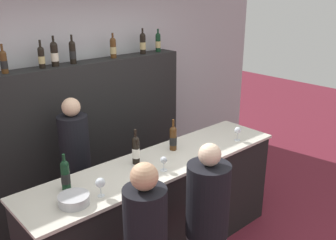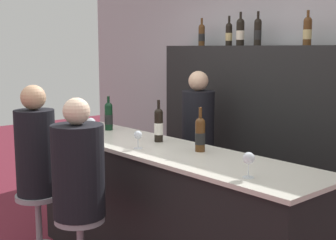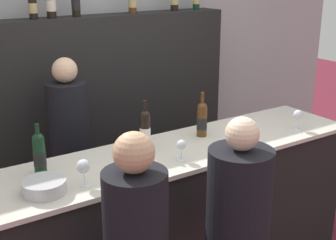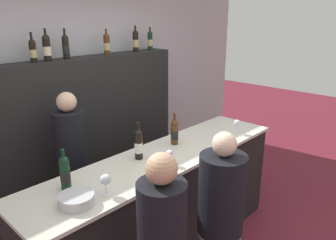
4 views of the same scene
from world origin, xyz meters
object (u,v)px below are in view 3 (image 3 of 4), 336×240
at_px(wine_bottle_counter_1, 145,130).
at_px(wine_glass_0, 83,167).
at_px(wine_glass_1, 182,146).
at_px(wine_bottle_backbar_2, 51,1).
at_px(wine_bottle_counter_0, 39,153).
at_px(guest_seated_left, 136,229).
at_px(wine_glass_2, 298,115).
at_px(wine_bottle_backbar_1, 33,4).
at_px(wine_bottle_counter_2, 202,119).
at_px(guest_seated_right, 239,199).
at_px(wine_bottle_backbar_3, 76,1).
at_px(metal_bowl, 44,187).
at_px(bartender, 71,165).

xyz_separation_m(wine_bottle_counter_1, wine_glass_0, (-0.57, -0.28, -0.02)).
bearing_deg(wine_glass_1, wine_bottle_backbar_2, 100.04).
height_order(wine_bottle_counter_0, guest_seated_left, guest_seated_left).
xyz_separation_m(wine_glass_2, guest_seated_left, (-1.70, -0.53, -0.13)).
xyz_separation_m(wine_bottle_counter_0, wine_glass_2, (1.88, -0.28, -0.02)).
relative_size(wine_bottle_backbar_1, wine_glass_2, 1.90).
distance_m(wine_bottle_counter_2, wine_bottle_backbar_2, 1.54).
distance_m(wine_bottle_backbar_1, wine_bottle_backbar_2, 0.15).
bearing_deg(wine_bottle_counter_0, wine_bottle_backbar_1, 70.66).
xyz_separation_m(wine_bottle_counter_2, wine_glass_2, (0.69, -0.28, -0.02)).
xyz_separation_m(wine_bottle_counter_0, wine_glass_0, (0.15, -0.28, -0.02)).
height_order(wine_bottle_counter_1, wine_bottle_backbar_1, wine_bottle_backbar_1).
distance_m(wine_bottle_backbar_1, guest_seated_right, 2.24).
bearing_deg(wine_glass_0, wine_bottle_backbar_3, 67.02).
bearing_deg(wine_glass_2, wine_bottle_backbar_3, 127.30).
height_order(wine_bottle_counter_1, guest_seated_right, guest_seated_right).
distance_m(wine_bottle_backbar_3, wine_glass_2, 2.00).
xyz_separation_m(wine_bottle_counter_1, wine_bottle_backbar_1, (-0.31, 1.17, 0.75)).
height_order(wine_glass_0, wine_glass_1, wine_glass_0).
distance_m(guest_seated_left, guest_seated_right, 0.65).
bearing_deg(wine_bottle_backbar_1, wine_bottle_counter_1, -75.30).
distance_m(metal_bowl, bartender, 1.14).
height_order(wine_bottle_counter_0, wine_glass_2, wine_bottle_counter_0).
relative_size(wine_bottle_counter_2, metal_bowl, 1.35).
distance_m(wine_bottle_counter_0, wine_glass_1, 0.87).
relative_size(wine_bottle_backbar_1, bartender, 0.18).
height_order(wine_bottle_counter_2, guest_seated_right, guest_seated_right).
distance_m(wine_glass_0, guest_seated_right, 0.88).
bearing_deg(wine_bottle_counter_1, guest_seated_left, -123.53).
distance_m(wine_bottle_counter_1, wine_bottle_backbar_2, 1.41).
bearing_deg(wine_bottle_backbar_1, guest_seated_right, -78.00).
height_order(wine_bottle_counter_0, wine_bottle_backbar_3, wine_bottle_backbar_3).
bearing_deg(wine_bottle_counter_2, wine_bottle_backbar_1, 123.69).
height_order(wine_bottle_backbar_1, bartender, wine_bottle_backbar_1).
bearing_deg(wine_bottle_counter_0, wine_bottle_counter_1, -0.00).
bearing_deg(wine_bottle_counter_0, wine_glass_2, -8.61).
bearing_deg(wine_bottle_backbar_2, wine_bottle_backbar_1, 180.00).
bearing_deg(bartender, wine_glass_2, -34.86).
height_order(wine_bottle_counter_2, wine_glass_1, wine_bottle_counter_2).
distance_m(wine_bottle_backbar_2, wine_bottle_backbar_3, 0.21).
xyz_separation_m(wine_bottle_counter_0, wine_bottle_backbar_1, (0.41, 1.17, 0.76)).
bearing_deg(wine_bottle_counter_1, wine_bottle_backbar_3, 87.53).
xyz_separation_m(wine_bottle_backbar_3, wine_glass_0, (-0.62, -1.46, -0.79)).
relative_size(wine_bottle_counter_0, guest_seated_left, 0.36).
relative_size(wine_bottle_counter_0, wine_glass_0, 1.98).
relative_size(wine_bottle_counter_1, wine_bottle_backbar_3, 1.08).
bearing_deg(guest_seated_left, wine_bottle_backbar_1, 83.36).
xyz_separation_m(wine_bottle_counter_1, metal_bowl, (-0.78, -0.25, -0.10)).
bearing_deg(wine_glass_1, bartender, 109.88).
distance_m(wine_bottle_counter_2, wine_bottle_backbar_3, 1.47).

